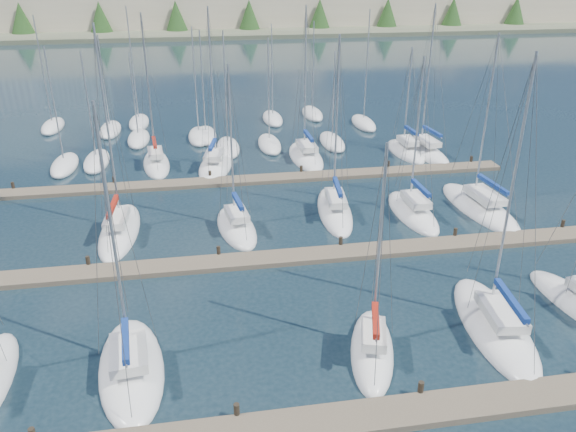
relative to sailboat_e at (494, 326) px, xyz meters
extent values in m
plane|color=#1C2E38|center=(-9.69, 52.96, -0.18)|extent=(400.00, 400.00, 0.00)
cube|color=#6B5E4C|center=(-9.69, -5.04, -0.03)|extent=(44.00, 1.80, 0.35)
cylinder|color=#2D261C|center=(-13.69, -4.14, 0.12)|extent=(0.26, 0.26, 1.10)
cylinder|color=#2D261C|center=(-5.69, -4.14, 0.12)|extent=(0.26, 0.26, 1.10)
cube|color=#6B5E4C|center=(-9.69, 8.96, -0.03)|extent=(44.00, 1.80, 0.35)
cylinder|color=#2D261C|center=(-21.69, 9.86, 0.12)|extent=(0.26, 0.26, 1.10)
cylinder|color=#2D261C|center=(-13.69, 9.86, 0.12)|extent=(0.26, 0.26, 1.10)
cylinder|color=#2D261C|center=(-5.69, 9.86, 0.12)|extent=(0.26, 0.26, 1.10)
cylinder|color=#2D261C|center=(2.31, 9.86, 0.12)|extent=(0.26, 0.26, 1.10)
cylinder|color=#2D261C|center=(10.31, 9.86, 0.12)|extent=(0.26, 0.26, 1.10)
cube|color=#6B5E4C|center=(-9.69, 22.96, -0.03)|extent=(44.00, 1.80, 0.35)
cylinder|color=#2D261C|center=(-29.69, 23.86, 0.12)|extent=(0.26, 0.26, 1.10)
cylinder|color=#2D261C|center=(-21.69, 23.86, 0.12)|extent=(0.26, 0.26, 1.10)
cylinder|color=#2D261C|center=(-13.69, 23.86, 0.12)|extent=(0.26, 0.26, 1.10)
cylinder|color=#2D261C|center=(-5.69, 23.86, 0.12)|extent=(0.26, 0.26, 1.10)
cylinder|color=#2D261C|center=(2.31, 23.86, 0.12)|extent=(0.26, 0.26, 1.10)
cylinder|color=#2D261C|center=(10.31, 23.86, 0.12)|extent=(0.26, 0.26, 1.10)
ellipsoid|color=white|center=(0.00, 0.03, -0.13)|extent=(4.12, 9.61, 1.60)
cube|color=silver|center=(-0.05, -0.43, 1.17)|extent=(2.04, 3.44, 0.50)
cylinder|color=#9EA0A5|center=(0.10, 0.77, 7.30)|extent=(0.14, 0.14, 12.76)
cylinder|color=#9EA0A5|center=(-0.14, -1.17, 2.22)|extent=(0.58, 3.89, 0.10)
cube|color=navy|center=(-0.14, -1.17, 2.34)|extent=(0.74, 3.61, 0.30)
ellipsoid|color=white|center=(5.56, 28.21, -0.13)|extent=(2.84, 7.33, 1.60)
cube|color=silver|center=(5.58, 27.85, 1.17)|extent=(1.50, 2.59, 0.50)
cylinder|color=#9EA0A5|center=(5.54, 28.79, 5.37)|extent=(0.14, 0.14, 8.90)
cylinder|color=#9EA0A5|center=(5.60, 27.27, 2.22)|extent=(0.22, 3.04, 0.10)
cube|color=navy|center=(5.60, 27.27, 2.34)|extent=(0.41, 2.81, 0.30)
ellipsoid|color=white|center=(-12.23, 13.91, -0.13)|extent=(3.32, 7.32, 1.60)
cube|color=maroon|center=(-12.23, 13.91, -0.13)|extent=(1.69, 3.52, 0.12)
cube|color=silver|center=(-12.19, 13.55, 1.17)|extent=(1.65, 2.62, 0.50)
cylinder|color=#9EA0A5|center=(-12.30, 14.47, 6.05)|extent=(0.14, 0.14, 10.26)
cylinder|color=#9EA0A5|center=(-12.12, 12.99, 2.22)|extent=(0.47, 2.96, 0.10)
cube|color=navy|center=(-12.12, 12.99, 2.34)|extent=(0.63, 2.75, 0.30)
ellipsoid|color=white|center=(-18.45, 28.52, -0.13)|extent=(3.10, 7.97, 1.60)
cube|color=silver|center=(-18.41, 28.13, 1.17)|extent=(1.55, 2.83, 0.50)
cylinder|color=#9EA0A5|center=(-18.51, 29.14, 7.03)|extent=(0.14, 0.14, 12.23)
cylinder|color=#9EA0A5|center=(-18.35, 27.51, 2.22)|extent=(0.42, 3.26, 0.10)
cube|color=maroon|center=(-18.35, 27.51, 2.34)|extent=(0.59, 3.02, 0.30)
ellipsoid|color=white|center=(-20.32, 14.67, -0.13)|extent=(2.96, 9.15, 1.60)
cube|color=silver|center=(-20.34, 14.22, 1.17)|extent=(1.55, 3.22, 0.50)
cylinder|color=#9EA0A5|center=(-20.29, 15.39, 7.33)|extent=(0.14, 0.14, 12.81)
cylinder|color=#9EA0A5|center=(-20.38, 13.49, 2.22)|extent=(0.27, 3.80, 0.10)
cube|color=maroon|center=(-20.38, 13.49, 2.34)|extent=(0.46, 3.50, 0.30)
ellipsoid|color=white|center=(6.34, 14.35, -0.13)|extent=(3.77, 10.12, 1.60)
cube|color=silver|center=(6.38, 13.85, 1.17)|extent=(1.93, 3.58, 0.50)
cylinder|color=#9EA0A5|center=(6.29, 15.14, 6.79)|extent=(0.14, 0.14, 11.73)
cylinder|color=#9EA0A5|center=(6.44, 13.06, 2.22)|extent=(0.40, 4.16, 0.10)
cube|color=navy|center=(6.44, 13.06, 2.34)|extent=(0.57, 3.85, 0.30)
ellipsoid|color=white|center=(7.36, 27.88, -0.13)|extent=(3.42, 9.15, 1.60)
cube|color=black|center=(7.36, 27.88, -0.13)|extent=(1.75, 4.40, 0.12)
cube|color=silver|center=(7.41, 27.43, 1.17)|extent=(1.72, 3.25, 0.50)
cylinder|color=#9EA0A5|center=(7.30, 28.59, 7.26)|extent=(0.14, 0.14, 12.68)
cylinder|color=#9EA0A5|center=(7.47, 26.72, 2.22)|extent=(0.44, 3.75, 0.10)
cube|color=navy|center=(7.47, 26.72, 2.34)|extent=(0.62, 3.47, 0.30)
ellipsoid|color=white|center=(0.99, 14.29, -0.13)|extent=(2.67, 7.99, 1.60)
cube|color=maroon|center=(0.99, 14.29, -0.13)|extent=(1.39, 3.84, 0.12)
cube|color=silver|center=(0.99, 13.89, 1.17)|extent=(1.46, 2.80, 0.50)
cylinder|color=#9EA0A5|center=(0.98, 14.92, 6.08)|extent=(0.14, 0.14, 10.33)
cylinder|color=#9EA0A5|center=(1.00, 13.25, 2.22)|extent=(0.13, 3.35, 0.10)
cube|color=navy|center=(1.00, 13.25, 2.34)|extent=(0.33, 3.08, 0.30)
ellipsoid|color=white|center=(-13.08, 27.00, -0.13)|extent=(4.26, 8.20, 1.60)
cube|color=maroon|center=(-13.08, 27.00, -0.13)|extent=(2.15, 3.96, 0.12)
cube|color=silver|center=(-13.16, 26.62, 1.17)|extent=(2.05, 2.98, 0.50)
cylinder|color=#9EA0A5|center=(-12.97, 27.62, 7.30)|extent=(0.14, 0.14, 12.75)
cylinder|color=#9EA0A5|center=(-13.27, 26.01, 2.22)|extent=(0.71, 3.24, 0.10)
cube|color=navy|center=(-13.27, 26.01, 2.34)|extent=(0.86, 3.02, 0.30)
ellipsoid|color=white|center=(-6.84, -0.84, -0.13)|extent=(3.82, 6.95, 1.60)
cube|color=maroon|center=(-6.84, -0.84, -0.13)|extent=(1.91, 3.36, 0.12)
cube|color=silver|center=(-6.93, -1.16, 1.17)|extent=(1.74, 2.55, 0.50)
cylinder|color=#9EA0A5|center=(-6.69, -0.33, 5.61)|extent=(0.14, 0.14, 9.38)
cylinder|color=#9EA0A5|center=(-7.08, -1.67, 2.22)|extent=(0.87, 2.71, 0.10)
cube|color=maroon|center=(-7.08, -1.67, 2.34)|extent=(1.00, 2.55, 0.30)
ellipsoid|color=white|center=(-18.29, -0.30, -0.13)|extent=(3.80, 8.22, 1.60)
cube|color=silver|center=(-18.25, -0.70, 1.17)|extent=(1.92, 2.94, 0.50)
cylinder|color=#9EA0A5|center=(-18.36, 0.33, 6.64)|extent=(0.14, 0.14, 11.44)
cylinder|color=#9EA0A5|center=(-18.18, -1.33, 2.22)|extent=(0.46, 3.33, 0.10)
cube|color=navy|center=(-18.18, -1.33, 2.34)|extent=(0.63, 3.09, 0.30)
ellipsoid|color=white|center=(-4.69, 15.59, -0.13)|extent=(3.43, 9.18, 1.60)
cube|color=silver|center=(-4.74, 15.15, 1.17)|extent=(1.69, 3.27, 0.50)
cylinder|color=#9EA0A5|center=(-4.60, 16.30, 6.79)|extent=(0.14, 0.14, 11.73)
cylinder|color=#9EA0A5|center=(-4.82, 14.43, 2.22)|extent=(0.53, 3.75, 0.10)
cube|color=navy|center=(-4.82, 14.43, 2.34)|extent=(0.69, 3.47, 0.30)
ellipsoid|color=white|center=(-4.40, 28.32, -0.13)|extent=(2.97, 8.65, 1.60)
cube|color=maroon|center=(-4.40, 28.32, -0.13)|extent=(1.54, 4.15, 0.12)
cube|color=silver|center=(-4.40, 27.89, 1.17)|extent=(1.62, 3.03, 0.50)
cylinder|color=#9EA0A5|center=(-4.41, 29.01, 7.25)|extent=(0.14, 0.14, 12.65)
cylinder|color=#9EA0A5|center=(-4.39, 27.20, 2.22)|extent=(0.14, 3.62, 0.10)
cube|color=navy|center=(-4.39, 27.20, 2.34)|extent=(0.34, 3.33, 0.30)
cylinder|color=#9EA0A5|center=(-30.44, 42.85, 6.32)|extent=(0.12, 0.12, 11.20)
ellipsoid|color=white|center=(-30.44, 42.85, 0.07)|extent=(2.20, 6.40, 1.40)
cylinder|color=#9EA0A5|center=(-13.63, 36.41, 5.79)|extent=(0.12, 0.12, 10.14)
ellipsoid|color=white|center=(-13.63, 36.41, 0.07)|extent=(2.20, 6.40, 1.40)
cylinder|color=#9EA0A5|center=(-14.37, 36.20, 5.96)|extent=(0.12, 0.12, 10.49)
ellipsoid|color=white|center=(-14.37, 36.20, 0.07)|extent=(2.20, 6.40, 1.40)
cylinder|color=#9EA0A5|center=(-0.62, 43.49, 5.75)|extent=(0.12, 0.12, 10.06)
ellipsoid|color=white|center=(-0.62, 43.49, 0.07)|extent=(2.20, 6.40, 1.40)
cylinder|color=#9EA0A5|center=(-23.92, 40.29, 5.42)|extent=(0.12, 0.12, 9.39)
ellipsoid|color=white|center=(-23.92, 40.29, 0.07)|extent=(2.20, 6.40, 1.40)
cylinder|color=#9EA0A5|center=(-26.66, 29.14, 5.65)|extent=(0.12, 0.12, 9.85)
ellipsoid|color=white|center=(-26.66, 29.14, 0.07)|extent=(2.20, 6.40, 1.40)
cylinder|color=#9EA0A5|center=(-23.92, 29.78, 5.37)|extent=(0.12, 0.12, 9.30)
ellipsoid|color=white|center=(-23.92, 29.78, 0.07)|extent=(2.20, 6.40, 1.40)
cylinder|color=#9EA0A5|center=(4.29, 38.36, 6.56)|extent=(0.12, 0.12, 11.68)
ellipsoid|color=white|center=(4.29, 38.36, 0.07)|extent=(2.20, 6.40, 1.40)
cylinder|color=#9EA0A5|center=(-7.38, 32.27, 5.60)|extent=(0.12, 0.12, 9.76)
ellipsoid|color=white|center=(-7.38, 32.27, 0.07)|extent=(2.20, 6.40, 1.40)
cylinder|color=#9EA0A5|center=(-21.03, 42.87, 6.69)|extent=(0.12, 0.12, 11.95)
ellipsoid|color=white|center=(-21.03, 42.87, 0.07)|extent=(2.20, 6.40, 1.40)
cylinder|color=#9EA0A5|center=(-0.93, 32.02, 4.95)|extent=(0.12, 0.12, 8.46)
ellipsoid|color=white|center=(-0.93, 32.02, 0.07)|extent=(2.20, 6.40, 1.40)
cylinder|color=#9EA0A5|center=(-20.60, 36.43, 4.78)|extent=(0.12, 0.12, 8.12)
ellipsoid|color=white|center=(-20.60, 36.43, 0.07)|extent=(2.20, 6.40, 1.40)
cylinder|color=#9EA0A5|center=(-5.68, 42.04, 5.72)|extent=(0.12, 0.12, 10.00)
ellipsoid|color=white|center=(-5.68, 42.04, 0.07)|extent=(2.20, 6.40, 1.40)
cylinder|color=#9EA0A5|center=(-11.58, 31.93, 5.99)|extent=(0.12, 0.12, 10.54)
ellipsoid|color=white|center=(-11.58, 31.93, 0.07)|extent=(2.20, 6.40, 1.40)
cube|color=#666B51|center=(-9.69, 142.96, 0.32)|extent=(400.00, 60.00, 1.00)
cube|color=beige|center=(0.31, 132.96, 4.82)|extent=(200.00, 12.00, 10.00)
cone|color=#284C1E|center=(-53.69, 125.96, 3.82)|extent=(6.00, 6.00, 8.00)
cone|color=#284C1E|center=(-35.69, 125.96, 3.82)|extent=(6.00, 6.00, 8.00)
cone|color=#284C1E|center=(-17.69, 125.96, 3.82)|extent=(6.00, 6.00, 8.00)
cone|color=#284C1E|center=(0.31, 125.96, 3.82)|extent=(6.00, 6.00, 8.00)
cone|color=#284C1E|center=(18.31, 125.96, 3.82)|extent=(6.00, 6.00, 8.00)
cone|color=#284C1E|center=(36.31, 125.96, 3.82)|extent=(6.00, 6.00, 8.00)
cone|color=#284C1E|center=(54.31, 125.96, 3.82)|extent=(6.00, 6.00, 8.00)
cone|color=#284C1E|center=(72.31, 125.96, 3.82)|extent=(6.00, 6.00, 8.00)
camera|label=1|loc=(-14.49, -21.88, 17.35)|focal=35.00mm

